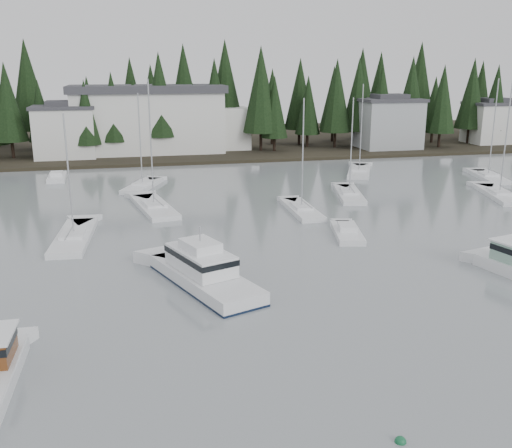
{
  "coord_description": "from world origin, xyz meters",
  "views": [
    {
      "loc": [
        -8.8,
        -14.8,
        14.24
      ],
      "look_at": [
        0.64,
        26.65,
        2.5
      ],
      "focal_mm": 40.0,
      "sensor_mm": 36.0,
      "label": 1
    }
  ],
  "objects_px": {
    "sailboat_3": "(488,178)",
    "sailboat_5": "(349,196)",
    "cabin_cruiser_center": "(204,275)",
    "sailboat_8": "(154,208)",
    "runabout_3": "(57,179)",
    "house_east_b": "(493,122)",
    "sailboat_7": "(499,196)",
    "sailboat_10": "(359,172)",
    "sailboat_2": "(302,211)",
    "sailboat_1": "(143,187)",
    "runabout_1": "(347,234)",
    "house_east_a": "(388,122)",
    "sailboat_0": "(74,239)",
    "harbor_inn": "(161,120)",
    "house_west": "(65,131)"
  },
  "relations": [
    {
      "from": "sailboat_3",
      "to": "house_east_b",
      "type": "bearing_deg",
      "value": -20.28
    },
    {
      "from": "house_west",
      "to": "house_east_b",
      "type": "relative_size",
      "value": 1.0
    },
    {
      "from": "sailboat_0",
      "to": "sailboat_1",
      "type": "distance_m",
      "value": 21.72
    },
    {
      "from": "house_east_a",
      "to": "runabout_1",
      "type": "relative_size",
      "value": 1.55
    },
    {
      "from": "harbor_inn",
      "to": "sailboat_3",
      "type": "bearing_deg",
      "value": -37.85
    },
    {
      "from": "cabin_cruiser_center",
      "to": "runabout_1",
      "type": "xyz_separation_m",
      "value": [
        13.83,
        8.79,
        -0.56
      ]
    },
    {
      "from": "house_east_a",
      "to": "sailboat_8",
      "type": "xyz_separation_m",
      "value": [
        -42.38,
        -34.49,
        -4.84
      ]
    },
    {
      "from": "house_west",
      "to": "sailboat_0",
      "type": "bearing_deg",
      "value": -84.43
    },
    {
      "from": "harbor_inn",
      "to": "runabout_3",
      "type": "distance_m",
      "value": 25.36
    },
    {
      "from": "sailboat_1",
      "to": "sailboat_0",
      "type": "bearing_deg",
      "value": -174.6
    },
    {
      "from": "sailboat_2",
      "to": "runabout_3",
      "type": "height_order",
      "value": "sailboat_2"
    },
    {
      "from": "sailboat_7",
      "to": "runabout_1",
      "type": "height_order",
      "value": "sailboat_7"
    },
    {
      "from": "house_east_b",
      "to": "harbor_inn",
      "type": "bearing_deg",
      "value": 177.8
    },
    {
      "from": "sailboat_3",
      "to": "sailboat_5",
      "type": "relative_size",
      "value": 1.16
    },
    {
      "from": "house_east_b",
      "to": "sailboat_8",
      "type": "xyz_separation_m",
      "value": [
        -64.38,
        -36.49,
        -4.34
      ]
    },
    {
      "from": "sailboat_0",
      "to": "sailboat_1",
      "type": "height_order",
      "value": "sailboat_1"
    },
    {
      "from": "sailboat_7",
      "to": "sailboat_10",
      "type": "height_order",
      "value": "sailboat_7"
    },
    {
      "from": "runabout_1",
      "to": "house_east_a",
      "type": "bearing_deg",
      "value": -15.76
    },
    {
      "from": "house_east_a",
      "to": "sailboat_5",
      "type": "xyz_separation_m",
      "value": [
        -20.39,
        -33.4,
        -4.84
      ]
    },
    {
      "from": "cabin_cruiser_center",
      "to": "sailboat_3",
      "type": "bearing_deg",
      "value": -75.3
    },
    {
      "from": "sailboat_5",
      "to": "sailboat_7",
      "type": "bearing_deg",
      "value": -89.09
    },
    {
      "from": "sailboat_10",
      "to": "house_west",
      "type": "bearing_deg",
      "value": 87.56
    },
    {
      "from": "sailboat_2",
      "to": "runabout_1",
      "type": "height_order",
      "value": "sailboat_2"
    },
    {
      "from": "sailboat_5",
      "to": "sailboat_3",
      "type": "bearing_deg",
      "value": -60.65
    },
    {
      "from": "house_east_b",
      "to": "sailboat_8",
      "type": "relative_size",
      "value": 0.7
    },
    {
      "from": "cabin_cruiser_center",
      "to": "sailboat_1",
      "type": "bearing_deg",
      "value": -15.48
    },
    {
      "from": "sailboat_2",
      "to": "sailboat_10",
      "type": "relative_size",
      "value": 0.94
    },
    {
      "from": "sailboat_1",
      "to": "runabout_1",
      "type": "xyz_separation_m",
      "value": [
        16.76,
        -24.7,
        0.07
      ]
    },
    {
      "from": "house_east_b",
      "to": "sailboat_7",
      "type": "distance_m",
      "value": 47.05
    },
    {
      "from": "sailboat_0",
      "to": "runabout_1",
      "type": "xyz_separation_m",
      "value": [
        23.21,
        -3.95,
        0.08
      ]
    },
    {
      "from": "sailboat_1",
      "to": "sailboat_10",
      "type": "xyz_separation_m",
      "value": [
        29.76,
        3.63,
        -0.01
      ]
    },
    {
      "from": "sailboat_5",
      "to": "runabout_3",
      "type": "distance_m",
      "value": 38.09
    },
    {
      "from": "sailboat_2",
      "to": "sailboat_1",
      "type": "bearing_deg",
      "value": 45.47
    },
    {
      "from": "cabin_cruiser_center",
      "to": "sailboat_8",
      "type": "bearing_deg",
      "value": -14.96
    },
    {
      "from": "sailboat_3",
      "to": "sailboat_8",
      "type": "relative_size",
      "value": 0.98
    },
    {
      "from": "runabout_1",
      "to": "sailboat_5",
      "type": "bearing_deg",
      "value": -9.38
    },
    {
      "from": "sailboat_0",
      "to": "sailboat_3",
      "type": "xyz_separation_m",
      "value": [
        51.26,
        16.78,
        0.03
      ]
    },
    {
      "from": "sailboat_3",
      "to": "sailboat_5",
      "type": "bearing_deg",
      "value": 120.27
    },
    {
      "from": "cabin_cruiser_center",
      "to": "sailboat_7",
      "type": "xyz_separation_m",
      "value": [
        36.54,
        19.55,
        -0.62
      ]
    },
    {
      "from": "harbor_inn",
      "to": "sailboat_5",
      "type": "bearing_deg",
      "value": -63.8
    },
    {
      "from": "house_east_a",
      "to": "sailboat_10",
      "type": "bearing_deg",
      "value": -124.34
    },
    {
      "from": "sailboat_1",
      "to": "sailboat_7",
      "type": "bearing_deg",
      "value": -86.77
    },
    {
      "from": "sailboat_3",
      "to": "sailboat_5",
      "type": "height_order",
      "value": "sailboat_3"
    },
    {
      "from": "house_east_a",
      "to": "runabout_1",
      "type": "bearing_deg",
      "value": -118.84
    },
    {
      "from": "sailboat_0",
      "to": "sailboat_7",
      "type": "height_order",
      "value": "sailboat_7"
    },
    {
      "from": "house_east_a",
      "to": "house_east_b",
      "type": "distance_m",
      "value": 22.1
    },
    {
      "from": "sailboat_5",
      "to": "sailboat_7",
      "type": "distance_m",
      "value": 17.12
    },
    {
      "from": "sailboat_3",
      "to": "sailboat_5",
      "type": "distance_m",
      "value": 22.89
    },
    {
      "from": "house_east_b",
      "to": "sailboat_7",
      "type": "height_order",
      "value": "sailboat_7"
    },
    {
      "from": "harbor_inn",
      "to": "cabin_cruiser_center",
      "type": "distance_m",
      "value": 61.29
    }
  ]
}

